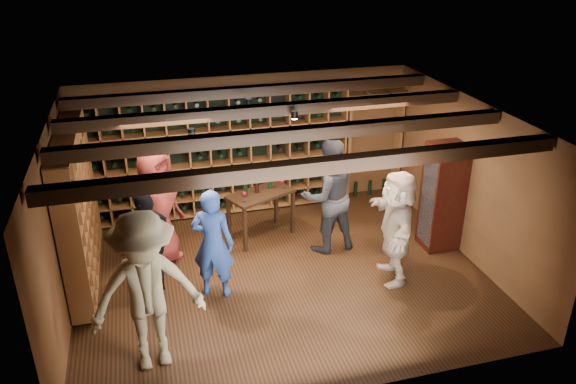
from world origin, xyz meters
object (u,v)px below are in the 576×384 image
object	(u,v)px
guest_khaki	(147,292)
tasting_table	(261,198)
man_blue_shirt	(213,244)
guest_beige	(396,226)
guest_woman_black	(150,244)
man_grey_suit	(328,196)
guest_red_floral	(157,208)
display_cabinet	(442,198)

from	to	relation	value
guest_khaki	tasting_table	size ratio (longest dim) A/B	1.66
man_blue_shirt	tasting_table	world-z (taller)	man_blue_shirt
man_blue_shirt	guest_beige	distance (m)	2.64
guest_woman_black	man_grey_suit	bearing A→B (deg)	141.37
guest_red_floral	guest_khaki	bearing A→B (deg)	-146.09
guest_woman_black	guest_beige	bearing A→B (deg)	121.69
guest_red_floral	guest_beige	xyz separation A→B (m)	(3.30, -1.38, -0.08)
guest_red_floral	guest_woman_black	world-z (taller)	guest_red_floral
display_cabinet	guest_woman_black	distance (m)	4.60
man_grey_suit	guest_woman_black	distance (m)	2.85
man_blue_shirt	man_grey_suit	distance (m)	2.11
man_blue_shirt	guest_beige	xyz separation A→B (m)	(2.63, -0.28, 0.04)
display_cabinet	man_blue_shirt	xyz separation A→B (m)	(-3.75, -0.40, -0.04)
display_cabinet	guest_red_floral	xyz separation A→B (m)	(-4.43, 0.70, 0.08)
display_cabinet	guest_red_floral	distance (m)	4.49
guest_woman_black	display_cabinet	bearing A→B (deg)	132.30
guest_red_floral	guest_khaki	distance (m)	2.34
man_blue_shirt	guest_woman_black	size ratio (longest dim) A/B	1.03
man_blue_shirt	guest_khaki	size ratio (longest dim) A/B	0.81
guest_khaki	guest_beige	xyz separation A→B (m)	(3.55, 0.95, -0.15)
guest_red_floral	guest_woman_black	bearing A→B (deg)	-151.22
guest_red_floral	tasting_table	distance (m)	1.73
guest_red_floral	tasting_table	size ratio (longest dim) A/B	1.54
display_cabinet	guest_red_floral	bearing A→B (deg)	171.05
display_cabinet	tasting_table	xyz separation A→B (m)	(-2.75, 1.04, -0.12)
man_grey_suit	guest_beige	world-z (taller)	man_grey_suit
guest_khaki	guest_beige	distance (m)	3.68
man_grey_suit	tasting_table	distance (m)	1.17
guest_beige	man_grey_suit	bearing A→B (deg)	-136.26
man_blue_shirt	guest_khaki	world-z (taller)	guest_khaki
guest_red_floral	guest_woman_black	xyz separation A→B (m)	(-0.17, -0.84, -0.14)
man_blue_shirt	guest_woman_black	bearing A→B (deg)	6.01
guest_red_floral	tasting_table	world-z (taller)	guest_red_floral
man_grey_suit	tasting_table	world-z (taller)	man_grey_suit
guest_khaki	guest_beige	bearing A→B (deg)	9.35
man_blue_shirt	guest_red_floral	size ratio (longest dim) A/B	0.87
man_grey_suit	tasting_table	xyz separation A→B (m)	(-0.95, 0.65, -0.21)
man_blue_shirt	man_grey_suit	xyz separation A→B (m)	(1.96, 0.80, 0.12)
guest_khaki	tasting_table	xyz separation A→B (m)	(1.93, 2.67, -0.28)
man_blue_shirt	guest_beige	size ratio (longest dim) A/B	0.95
display_cabinet	guest_khaki	xyz separation A→B (m)	(-4.68, -1.63, 0.16)
man_blue_shirt	guest_beige	bearing A→B (deg)	-162.84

